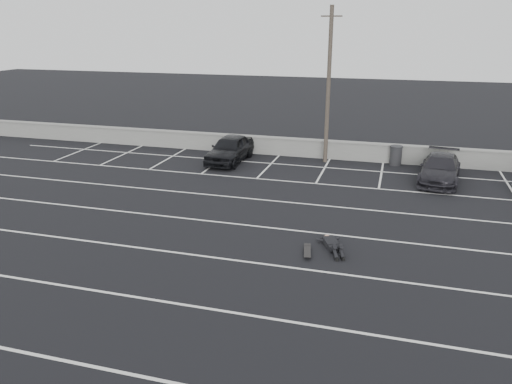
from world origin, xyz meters
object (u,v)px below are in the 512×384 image
(car_right, at_px, (440,169))
(skateboard, at_px, (307,252))
(car_left, at_px, (230,149))
(utility_pole, at_px, (328,86))
(trash_bin, at_px, (396,155))
(person, at_px, (331,240))

(car_right, bearing_deg, skateboard, -108.57)
(car_left, height_order, utility_pole, utility_pole)
(trash_bin, height_order, skateboard, trash_bin)
(car_left, distance_m, person, 12.06)
(utility_pole, bearing_deg, car_left, -164.45)
(car_left, bearing_deg, skateboard, -56.78)
(skateboard, bearing_deg, car_left, 110.54)
(person, bearing_deg, car_right, 42.12)
(car_left, relative_size, utility_pole, 0.52)
(car_right, xyz_separation_m, utility_pole, (-5.96, 2.16, 3.57))
(car_left, bearing_deg, trash_bin, 13.78)
(utility_pole, distance_m, person, 12.05)
(person, xyz_separation_m, skateboard, (-0.67, -0.84, -0.14))
(car_left, height_order, car_right, car_left)
(car_left, xyz_separation_m, skateboard, (6.38, -10.61, -0.66))
(trash_bin, bearing_deg, utility_pole, -174.02)
(car_right, distance_m, utility_pole, 7.27)
(car_left, distance_m, car_right, 11.16)
(car_right, xyz_separation_m, trash_bin, (-2.14, 2.56, -0.11))
(utility_pole, distance_m, skateboard, 12.80)
(car_right, relative_size, utility_pole, 0.54)
(car_right, distance_m, person, 9.95)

